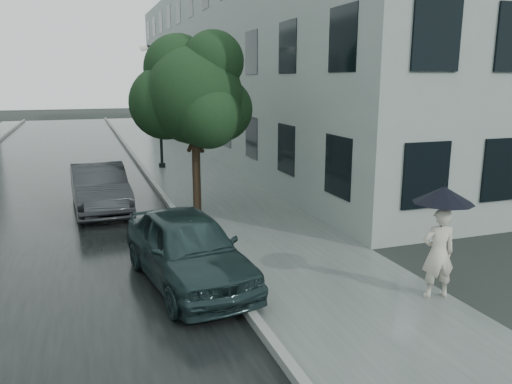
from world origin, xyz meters
name	(u,v)px	position (x,y,z in m)	size (l,w,h in m)	color
ground	(320,288)	(0.00, 0.00, 0.00)	(120.00, 120.00, 0.00)	black
sidewalk	(192,172)	(0.25, 12.00, 0.00)	(3.50, 60.00, 0.01)	slate
kerb_near	(146,174)	(-1.57, 12.00, 0.07)	(0.15, 60.00, 0.15)	slate
asphalt_road	(50,181)	(-5.08, 12.00, 0.00)	(6.85, 60.00, 0.00)	black
building_near	(253,64)	(5.47, 19.50, 4.50)	(7.02, 36.00, 9.00)	gray
pedestrian	(438,253)	(1.70, -1.00, 0.80)	(0.58, 0.38, 1.59)	beige
umbrella	(444,195)	(1.68, -1.04, 1.83)	(1.14, 1.14, 1.09)	black
street_tree	(194,94)	(-0.95, 5.89, 3.30)	(3.40, 3.09, 4.96)	#332619
lamp_post	(156,98)	(-0.85, 13.61, 2.92)	(0.85, 0.32, 5.10)	black
car_near	(188,248)	(-2.20, 1.04, 0.68)	(1.58, 3.93, 1.34)	#1A2B2D
car_far	(99,187)	(-3.50, 7.06, 0.67)	(1.41, 4.06, 1.34)	#232528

